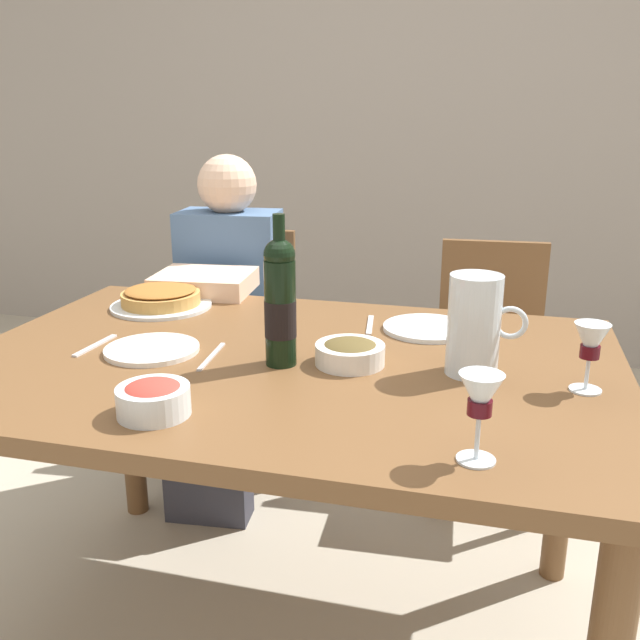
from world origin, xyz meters
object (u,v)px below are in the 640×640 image
salad_bowl (153,398)px  chair_right (489,354)px  water_pitcher (474,331)px  wine_glass_left_diner (591,345)px  olive_bowl (350,352)px  wine_bottle (279,302)px  chair_left (243,333)px  dining_table (287,396)px  dinner_plate_left_setting (152,349)px  baked_tart (161,298)px  dinner_plate_right_setting (428,328)px  wine_glass_right_diner (480,399)px  diner_left (222,321)px

salad_bowl → chair_right: 1.42m
water_pitcher → wine_glass_left_diner: size_ratio=1.53×
olive_bowl → wine_bottle: bearing=-164.8°
salad_bowl → chair_left: size_ratio=0.16×
wine_bottle → olive_bowl: 0.19m
dining_table → salad_bowl: salad_bowl is taller
salad_bowl → dinner_plate_left_setting: salad_bowl is taller
baked_tart → chair_left: size_ratio=0.33×
wine_bottle → baked_tart: size_ratio=1.17×
dinner_plate_right_setting → wine_glass_left_diner: bearing=-42.0°
salad_bowl → wine_glass_right_diner: size_ratio=0.91×
olive_bowl → diner_left: bearing=131.4°
baked_tart → dining_table: bearing=-33.4°
chair_right → dinner_plate_right_setting: bearing=72.4°
chair_left → diner_left: size_ratio=0.75×
chair_right → dinner_plate_left_setting: bearing=47.7°
olive_bowl → chair_right: size_ratio=0.18×
dinner_plate_right_setting → chair_right: 0.69m
chair_right → wine_glass_left_diner: bearing=98.6°
diner_left → dinner_plate_left_setting: bearing=94.2°
wine_bottle → diner_left: (-0.44, 0.71, -0.29)m
dining_table → wine_bottle: wine_bottle is taller
dining_table → diner_left: (-0.44, 0.67, -0.05)m
wine_bottle → wine_glass_right_diner: 0.56m
baked_tart → dinner_plate_right_setting: baked_tart is taller
water_pitcher → salad_bowl: bearing=-146.9°
baked_tart → dinner_plate_right_setting: (0.76, -0.02, -0.02)m
wine_glass_left_diner → water_pitcher: bearing=170.2°
diner_left → chair_right: (0.88, 0.23, -0.12)m
olive_bowl → water_pitcher: bearing=2.1°
wine_glass_right_diner → dinner_plate_right_setting: 0.69m
olive_bowl → dinner_plate_right_setting: olive_bowl is taller
dining_table → diner_left: size_ratio=1.29×
olive_bowl → wine_glass_right_diner: wine_glass_right_diner is taller
dinner_plate_left_setting → chair_right: bearing=51.0°
salad_bowl → chair_left: 1.33m
wine_glass_left_diner → chair_left: wine_glass_left_diner is taller
wine_glass_right_diner → diner_left: diner_left is taller
water_pitcher → chair_right: water_pitcher is taller
water_pitcher → wine_glass_right_diner: (0.03, -0.39, 0.01)m
water_pitcher → dinner_plate_right_setting: (-0.12, 0.28, -0.09)m
wine_glass_left_diner → wine_bottle: bearing=-179.0°
dining_table → olive_bowl: olive_bowl is taller
water_pitcher → olive_bowl: 0.27m
baked_tart → dinner_plate_left_setting: (0.15, -0.35, -0.02)m
dining_table → diner_left: bearing=123.2°
baked_tart → diner_left: (0.03, 0.36, -0.17)m
chair_left → olive_bowl: bearing=118.4°
baked_tart → wine_glass_right_diner: wine_glass_right_diner is taller
wine_glass_right_diner → dinner_plate_left_setting: size_ratio=0.68×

